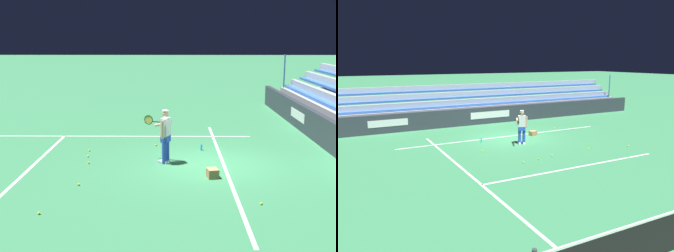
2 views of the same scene
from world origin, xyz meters
TOP-DOWN VIEW (x-y plane):
  - ground_plane at (0.00, 0.00)m, footprint 160.00×160.00m
  - court_baseline_white at (0.00, -0.50)m, footprint 12.00×0.10m
  - court_sideline_white at (4.11, 4.00)m, footprint 0.10×12.00m
  - court_service_line_white at (0.00, 5.50)m, footprint 8.22×0.10m
  - tennis_player at (0.15, 1.36)m, footprint 0.85×0.91m
  - ball_box_cardboard at (-1.39, -0.03)m, footprint 0.45×0.37m
  - tennis_ball_near_player at (-4.26, 4.17)m, footprint 0.07×0.07m
  - tennis_ball_by_box at (1.62, 4.05)m, footprint 0.07×0.07m
  - tennis_ball_far_right at (0.00, 3.78)m, footprint 0.07×0.07m
  - tennis_ball_on_baseline at (2.45, 1.73)m, footprint 0.07×0.07m
  - tennis_ball_midcourt at (-3.58, -1.03)m, footprint 0.07×0.07m
  - tennis_ball_toward_net at (-2.18, 3.67)m, footprint 0.07×0.07m
  - tennis_ball_stray_back at (0.82, 3.96)m, footprint 0.07×0.07m
  - water_bottle at (1.81, 0.10)m, footprint 0.07×0.07m

SIDE VIEW (x-z plane):
  - ground_plane at x=0.00m, z-range 0.00..0.00m
  - court_baseline_white at x=0.00m, z-range 0.00..0.01m
  - court_sideline_white at x=4.11m, z-range 0.00..0.01m
  - court_service_line_white at x=0.00m, z-range 0.00..0.01m
  - tennis_ball_near_player at x=-4.26m, z-range 0.00..0.07m
  - tennis_ball_by_box at x=1.62m, z-range 0.00..0.07m
  - tennis_ball_far_right at x=0.00m, z-range 0.00..0.07m
  - tennis_ball_on_baseline at x=2.45m, z-range 0.00..0.07m
  - tennis_ball_midcourt at x=-3.58m, z-range 0.00..0.07m
  - tennis_ball_toward_net at x=-2.18m, z-range 0.00..0.07m
  - tennis_ball_stray_back at x=0.82m, z-range 0.00..0.07m
  - water_bottle at x=1.81m, z-range 0.00..0.22m
  - ball_box_cardboard at x=-1.39m, z-range 0.00..0.26m
  - tennis_player at x=0.15m, z-range 0.04..1.75m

